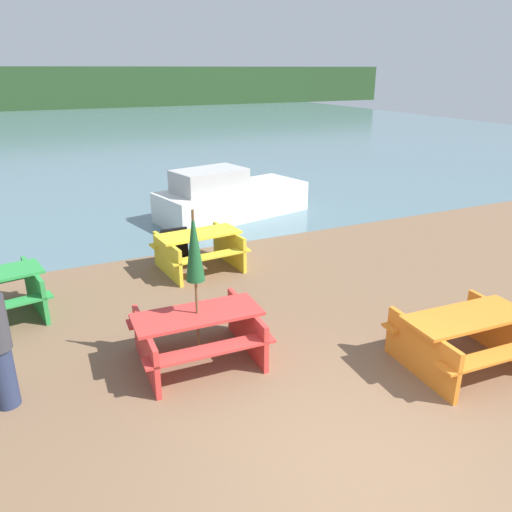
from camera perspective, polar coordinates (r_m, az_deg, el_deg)
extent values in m
plane|color=brown|center=(5.59, 12.43, -23.43)|extent=(60.00, 60.00, 0.00)
cube|color=slate|center=(35.51, -21.48, 13.08)|extent=(60.00, 50.00, 0.00)
cube|color=#284723|center=(55.30, -23.69, 17.14)|extent=(80.00, 1.60, 4.00)
cube|color=orange|center=(7.29, 23.05, -6.40)|extent=(1.77, 0.79, 0.04)
cube|color=orange|center=(7.11, 25.84, -10.20)|extent=(1.75, 0.37, 0.04)
cube|color=orange|center=(7.76, 19.94, -6.65)|extent=(1.75, 0.37, 0.04)
cube|color=orange|center=(7.01, 18.32, -10.40)|extent=(0.14, 1.38, 0.71)
cube|color=orange|center=(7.96, 26.43, -7.72)|extent=(0.14, 1.38, 0.71)
cube|color=red|center=(6.87, -6.72, -6.65)|extent=(1.76, 0.76, 0.04)
cube|color=red|center=(6.53, -5.19, -10.66)|extent=(1.74, 0.34, 0.04)
cube|color=red|center=(7.46, -7.89, -6.56)|extent=(1.74, 0.34, 0.04)
cube|color=red|center=(6.91, -12.46, -10.34)|extent=(0.12, 1.38, 0.69)
cube|color=red|center=(7.25, -1.05, -8.22)|extent=(0.12, 1.38, 0.69)
cube|color=green|center=(9.16, -23.93, -3.49)|extent=(0.31, 1.37, 0.76)
cube|color=yellow|center=(10.03, -6.59, 2.52)|extent=(1.69, 0.84, 0.04)
cube|color=yellow|center=(9.65, -5.19, 0.01)|extent=(1.65, 0.42, 0.04)
cube|color=yellow|center=(10.60, -7.74, 1.83)|extent=(1.65, 0.42, 0.04)
cube|color=yellow|center=(9.92, -10.07, -0.23)|extent=(0.19, 1.38, 0.72)
cube|color=yellow|center=(10.43, -3.10, 1.11)|extent=(0.19, 1.38, 0.72)
cylinder|color=brown|center=(6.71, -6.86, -3.76)|extent=(0.04, 0.04, 2.18)
cone|color=#195128|center=(6.48, -7.09, 1.16)|extent=(0.25, 0.25, 0.96)
cube|color=silver|center=(13.83, -2.65, 6.23)|extent=(4.42, 2.52, 0.81)
cube|color=#B2B2B2|center=(13.26, -5.35, 8.61)|extent=(2.04, 1.52, 0.58)
cylinder|color=#283351|center=(6.83, -26.88, -12.26)|extent=(0.28, 0.28, 0.78)
cube|color=black|center=(10.55, -9.26, 1.18)|extent=(0.55, 0.08, 0.75)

